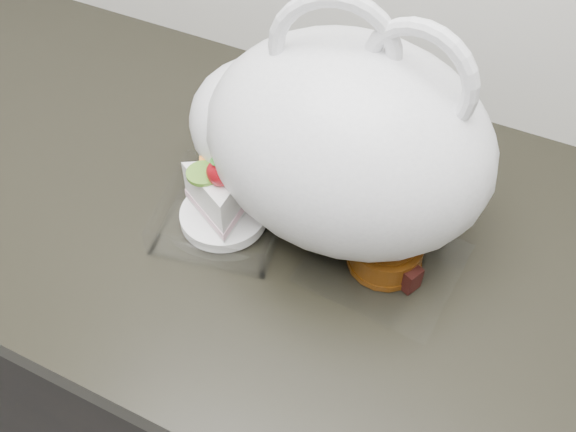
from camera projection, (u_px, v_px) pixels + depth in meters
The scene contains 4 objects.
counter at pixel (279, 370), 1.20m from camera, with size 2.04×0.64×0.90m.
cake_tray at pixel (222, 205), 0.83m from camera, with size 0.18×0.18×0.12m.
mooncake_wrap at pixel (386, 255), 0.79m from camera, with size 0.19×0.18×0.04m.
plastic_bag at pixel (330, 139), 0.77m from camera, with size 0.41×0.29×0.32m.
Camera 1 is at (0.27, 1.18, 1.54)m, focal length 40.00 mm.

